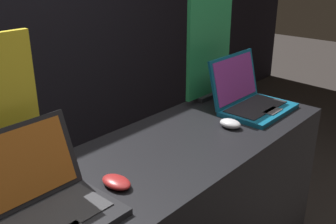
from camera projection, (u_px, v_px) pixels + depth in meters
laptop_front at (35, 203)px, 1.07m from camera, size 0.39×0.32×0.24m
mouse_front at (116, 182)px, 1.25m from camera, size 0.07×0.11×0.03m
laptop_back at (249, 97)px, 1.87m from camera, size 0.36×0.30×0.25m
mouse_back at (230, 124)px, 1.67m from camera, size 0.07×0.10×0.04m
promo_stand_back at (209, 48)px, 1.94m from camera, size 0.33×0.07×0.54m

